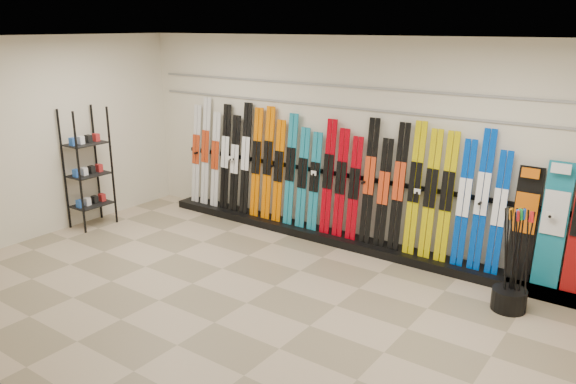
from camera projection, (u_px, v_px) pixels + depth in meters
The scene contains 11 objects.
floor at pixel (247, 303), 6.59m from camera, with size 8.00×8.00×0.00m, color #85775B.
back_wall at pixel (355, 143), 8.10m from camera, with size 8.00×8.00×0.00m, color beige.
left_wall at pixel (39, 139), 8.39m from camera, with size 5.00×5.00×0.00m, color beige.
ceiling at pixel (241, 39), 5.73m from camera, with size 8.00×8.00×0.00m, color silver.
ski_rack_base at pixel (358, 244), 8.22m from camera, with size 8.00×0.40×0.12m, color black.
skis at pixel (321, 176), 8.38m from camera, with size 5.36×0.22×1.84m.
accessory_rack at pixel (88, 168), 8.89m from camera, with size 0.40×0.60×1.91m, color black.
pole_bin at pixel (509, 299), 6.41m from camera, with size 0.39×0.39×0.25m, color black.
ski_poles at pixel (515, 260), 6.29m from camera, with size 0.36×0.21×1.18m.
slatwall_rail_0 at pixel (356, 108), 7.95m from camera, with size 7.60×0.02×0.03m, color gray.
slatwall_rail_1 at pixel (356, 87), 7.86m from camera, with size 7.60×0.02×0.03m, color gray.
Camera 1 is at (3.86, -4.54, 3.14)m, focal length 35.00 mm.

